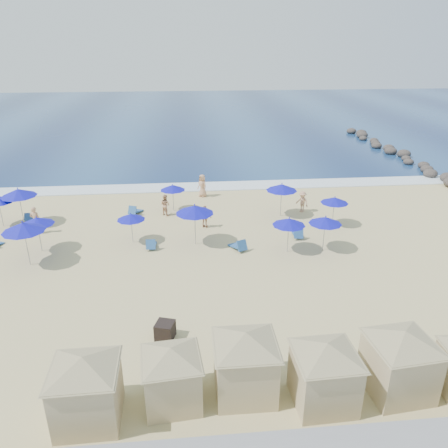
{
  "coord_description": "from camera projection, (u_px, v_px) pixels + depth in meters",
  "views": [
    {
      "loc": [
        0.22,
        -21.46,
        12.03
      ],
      "look_at": [
        2.54,
        3.0,
        1.66
      ],
      "focal_mm": 35.0,
      "sensor_mm": 36.0,
      "label": 1
    }
  ],
  "objects": [
    {
      "name": "beachgoer_1",
      "position": [
        165.0,
        205.0,
        32.27
      ],
      "size": [
        0.97,
        0.95,
        1.58
      ],
      "primitive_type": "imported",
      "rotation": [
        0.0,
        0.0,
        2.44
      ],
      "color": "tan",
      "rests_on": "ground"
    },
    {
      "name": "umbrella_2",
      "position": [
        18.0,
        193.0,
        29.93
      ],
      "size": [
        2.41,
        2.41,
        2.75
      ],
      "color": "#A5A8AD",
      "rests_on": "ground"
    },
    {
      "name": "beach_chair_4",
      "position": [
        239.0,
        246.0,
        27.05
      ],
      "size": [
        1.15,
        1.54,
        0.78
      ],
      "color": "#275490",
      "rests_on": "ground"
    },
    {
      "name": "beachgoer_0",
      "position": [
        35.0,
        220.0,
        29.12
      ],
      "size": [
        0.77,
        0.58,
        1.9
      ],
      "primitive_type": "imported",
      "rotation": [
        0.0,
        0.0,
        2.94
      ],
      "color": "tan",
      "rests_on": "ground"
    },
    {
      "name": "beachgoer_2",
      "position": [
        205.0,
        217.0,
        30.09
      ],
      "size": [
        1.02,
        0.8,
        1.61
      ],
      "primitive_type": "imported",
      "rotation": [
        0.0,
        0.0,
        2.64
      ],
      "color": "tan",
      "rests_on": "ground"
    },
    {
      "name": "beach_chair_5",
      "position": [
        298.0,
        234.0,
        28.74
      ],
      "size": [
        0.76,
        1.41,
        0.74
      ],
      "color": "#275490",
      "rests_on": "ground"
    },
    {
      "name": "surf_line",
      "position": [
        182.0,
        187.0,
        38.54
      ],
      "size": [
        160.0,
        2.5,
        0.08
      ],
      "primitive_type": "cube",
      "color": "white",
      "rests_on": "ground"
    },
    {
      "name": "umbrella_1",
      "position": [
        37.0,
        221.0,
        26.24
      ],
      "size": [
        2.03,
        2.03,
        2.31
      ],
      "color": "#A5A8AD",
      "rests_on": "ground"
    },
    {
      "name": "umbrella_5",
      "position": [
        195.0,
        209.0,
        27.0
      ],
      "size": [
        2.39,
        2.39,
        2.72
      ],
      "color": "#A5A8AD",
      "rests_on": "ground"
    },
    {
      "name": "umbrella_3",
      "position": [
        23.0,
        227.0,
        24.43
      ],
      "size": [
        2.4,
        2.4,
        2.73
      ],
      "color": "#A5A8AD",
      "rests_on": "ground"
    },
    {
      "name": "umbrella_10",
      "position": [
        325.0,
        220.0,
        26.36
      ],
      "size": [
        2.01,
        2.01,
        2.29
      ],
      "color": "#A5A8AD",
      "rests_on": "ground"
    },
    {
      "name": "beach_chair_2",
      "position": [
        135.0,
        211.0,
        32.61
      ],
      "size": [
        1.11,
        1.52,
        0.76
      ],
      "color": "#275490",
      "rests_on": "ground"
    },
    {
      "name": "cabana_4",
      "position": [
        401.0,
        354.0,
        15.62
      ],
      "size": [
        4.63,
        4.63,
        2.92
      ],
      "color": "tan",
      "rests_on": "ground"
    },
    {
      "name": "cabana_1",
      "position": [
        171.0,
        368.0,
        15.16
      ],
      "size": [
        4.17,
        4.17,
        2.62
      ],
      "color": "tan",
      "rests_on": "ground"
    },
    {
      "name": "umbrella_7",
      "position": [
        289.0,
        222.0,
        26.15
      ],
      "size": [
        2.01,
        2.01,
        2.28
      ],
      "color": "#A5A8AD",
      "rests_on": "ground"
    },
    {
      "name": "cabana_0",
      "position": [
        85.0,
        381.0,
        14.42
      ],
      "size": [
        4.59,
        4.59,
        2.88
      ],
      "color": "tan",
      "rests_on": "ground"
    },
    {
      "name": "trash_bin",
      "position": [
        165.0,
        330.0,
        18.97
      ],
      "size": [
        0.96,
        0.96,
        0.77
      ],
      "primitive_type": "cube",
      "rotation": [
        0.0,
        0.0,
        -0.3
      ],
      "color": "black",
      "rests_on": "ground"
    },
    {
      "name": "beachgoer_3",
      "position": [
        302.0,
        202.0,
        32.85
      ],
      "size": [
        1.12,
        1.19,
        1.62
      ],
      "primitive_type": "imported",
      "rotation": [
        0.0,
        0.0,
        5.39
      ],
      "color": "tan",
      "rests_on": "ground"
    },
    {
      "name": "cabana_2",
      "position": [
        245.0,
        355.0,
        15.54
      ],
      "size": [
        4.66,
        4.66,
        2.92
      ],
      "color": "tan",
      "rests_on": "ground"
    },
    {
      "name": "rock_jetty",
      "position": [
        395.0,
        152.0,
        49.14
      ],
      "size": [
        2.56,
        26.66,
        0.96
      ],
      "color": "#2C2725",
      "rests_on": "ground"
    },
    {
      "name": "ocean",
      "position": [
        181.0,
        116.0,
        74.78
      ],
      "size": [
        160.0,
        80.0,
        0.06
      ],
      "primitive_type": "cube",
      "color": "navy",
      "rests_on": "ground"
    },
    {
      "name": "umbrella_6",
      "position": [
        173.0,
        187.0,
        32.68
      ],
      "size": [
        1.87,
        1.87,
        2.13
      ],
      "color": "#A5A8AD",
      "rests_on": "ground"
    },
    {
      "name": "beach_chair_1",
      "position": [
        30.0,
        217.0,
        31.52
      ],
      "size": [
        0.65,
        1.25,
        0.66
      ],
      "color": "#275490",
      "rests_on": "ground"
    },
    {
      "name": "umbrella_8",
      "position": [
        282.0,
        187.0,
        31.52
      ],
      "size": [
        2.25,
        2.25,
        2.56
      ],
      "color": "#A5A8AD",
      "rests_on": "ground"
    },
    {
      "name": "umbrella_9",
      "position": [
        335.0,
        200.0,
        29.99
      ],
      "size": [
        1.91,
        1.91,
        2.18
      ],
      "color": "#A5A8AD",
      "rests_on": "ground"
    },
    {
      "name": "umbrella_4",
      "position": [
        131.0,
        217.0,
        27.48
      ],
      "size": [
        1.79,
        1.79,
        2.04
      ],
      "color": "#A5A8AD",
      "rests_on": "ground"
    },
    {
      "name": "cabana_3",
      "position": [
        325.0,
        365.0,
        15.14
      ],
      "size": [
        4.48,
        4.48,
        2.81
      ],
      "color": "tan",
      "rests_on": "ground"
    },
    {
      "name": "beach_chair_3",
      "position": [
        151.0,
        244.0,
        27.26
      ],
      "size": [
        0.59,
        1.32,
        0.73
      ],
      "color": "#275490",
      "rests_on": "ground"
    },
    {
      "name": "beachgoer_4",
      "position": [
        202.0,
        186.0,
        36.05
      ],
      "size": [
        1.05,
        1.09,
        1.88
      ],
      "primitive_type": "imported",
      "rotation": [
        0.0,
        0.0,
        5.4
      ],
      "color": "tan",
      "rests_on": "ground"
    },
    {
      "name": "ground",
      "position": [
        184.0,
        274.0,
        24.34
      ],
      "size": [
        160.0,
        160.0,
        0.0
      ],
      "primitive_type": "plane",
      "color": "#C7B67E",
      "rests_on": "ground"
    }
  ]
}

